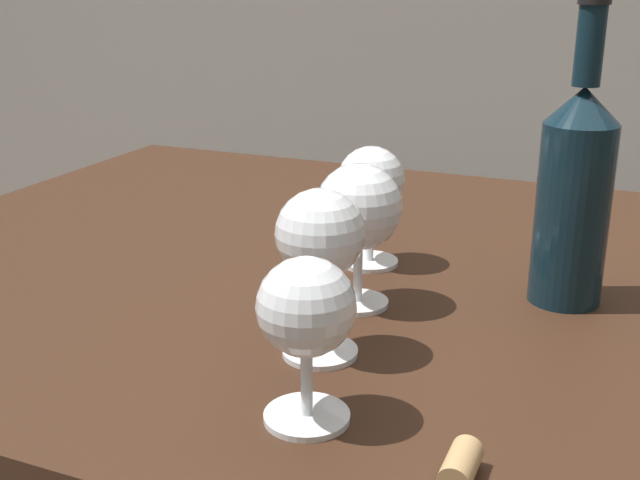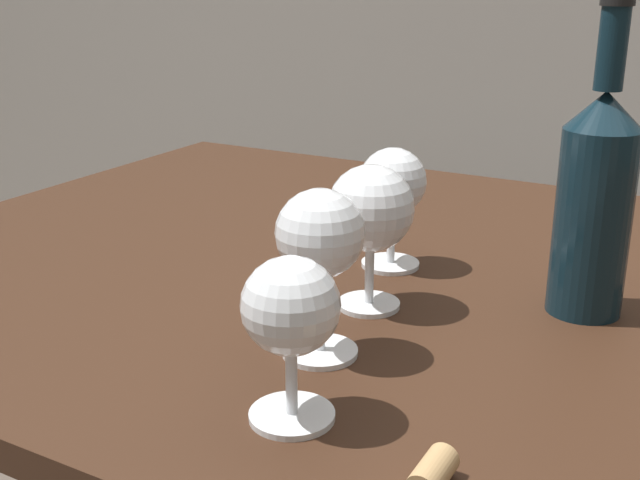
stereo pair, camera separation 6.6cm
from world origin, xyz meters
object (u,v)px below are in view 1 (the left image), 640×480
at_px(wine_glass_cabernet, 359,209).
at_px(wine_bottle, 574,190).
at_px(wine_glass_merlot, 306,313).
at_px(wine_glass_port, 371,185).
at_px(cork, 461,466).
at_px(wine_glass_chardonnay, 320,239).

height_order(wine_glass_cabernet, wine_bottle, wine_bottle).
bearing_deg(wine_glass_merlot, wine_bottle, 64.44).
height_order(wine_glass_port, wine_bottle, wine_bottle).
xyz_separation_m(wine_glass_merlot, wine_glass_cabernet, (-0.04, 0.22, 0.01)).
relative_size(wine_glass_port, wine_bottle, 0.45).
xyz_separation_m(wine_bottle, cork, (-0.02, -0.34, -0.10)).
bearing_deg(cork, wine_glass_merlot, 166.79).
bearing_deg(wine_glass_merlot, cork, -13.21).
relative_size(wine_glass_chardonnay, wine_bottle, 0.50).
bearing_deg(wine_glass_port, wine_glass_cabernet, -76.10).
distance_m(wine_glass_cabernet, wine_bottle, 0.21).
bearing_deg(wine_glass_cabernet, wine_glass_port, 103.90).
xyz_separation_m(wine_glass_merlot, wine_glass_port, (-0.07, 0.33, 0.01)).
distance_m(wine_glass_merlot, wine_glass_port, 0.34).
height_order(wine_glass_merlot, wine_glass_cabernet, wine_glass_cabernet).
bearing_deg(wine_bottle, wine_glass_port, 174.21).
distance_m(wine_glass_chardonnay, wine_glass_cabernet, 0.11).
height_order(wine_glass_cabernet, cork, wine_glass_cabernet).
bearing_deg(wine_glass_port, wine_glass_merlot, -78.25).
height_order(wine_glass_chardonnay, wine_bottle, wine_bottle).
bearing_deg(wine_bottle, wine_glass_chardonnay, -131.09).
bearing_deg(wine_glass_cabernet, wine_glass_merlot, -79.40).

